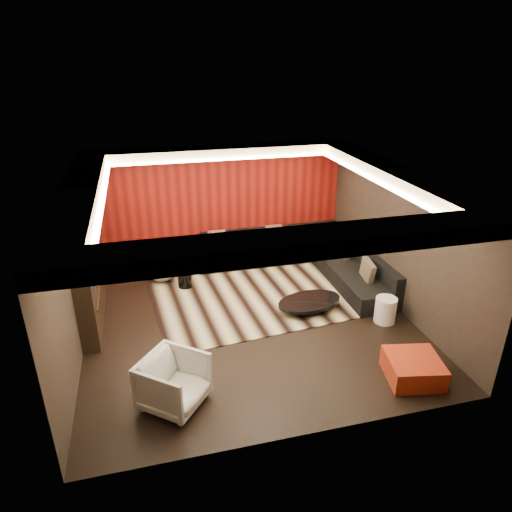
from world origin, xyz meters
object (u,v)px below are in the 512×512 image
object	(u,v)px
coffee_table	(309,305)
white_side_table	(385,310)
drum_stool	(185,279)
sectional_sofa	(302,259)
armchair	(174,382)
orange_ottoman	(413,368)

from	to	relation	value
coffee_table	white_side_table	distance (m)	1.46
drum_stool	sectional_sofa	world-z (taller)	sectional_sofa
drum_stool	armchair	world-z (taller)	armchair
armchair	sectional_sofa	distance (m)	5.06
drum_stool	white_side_table	size ratio (longest dim) A/B	0.71
white_side_table	orange_ottoman	xyz separation A→B (m)	(-0.40, -1.61, -0.07)
coffee_table	drum_stool	xyz separation A→B (m)	(-2.28, 1.60, 0.07)
orange_ottoman	armchair	bearing A→B (deg)	174.64
armchair	sectional_sofa	world-z (taller)	armchair
sectional_sofa	orange_ottoman	bearing A→B (deg)	-84.93
orange_ottoman	coffee_table	bearing A→B (deg)	110.31
coffee_table	drum_stool	world-z (taller)	drum_stool
drum_stool	white_side_table	xyz separation A→B (m)	(3.53, -2.33, 0.05)
coffee_table	sectional_sofa	world-z (taller)	sectional_sofa
white_side_table	sectional_sofa	size ratio (longest dim) A/B	0.14
white_side_table	orange_ottoman	size ratio (longest dim) A/B	0.62
drum_stool	coffee_table	bearing A→B (deg)	-35.14
white_side_table	orange_ottoman	distance (m)	1.66
white_side_table	sectional_sofa	xyz separation A→B (m)	(-0.77, 2.57, 0.01)
coffee_table	drum_stool	distance (m)	2.79
white_side_table	armchair	world-z (taller)	armchair
coffee_table	sectional_sofa	xyz separation A→B (m)	(0.49, 1.84, 0.13)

